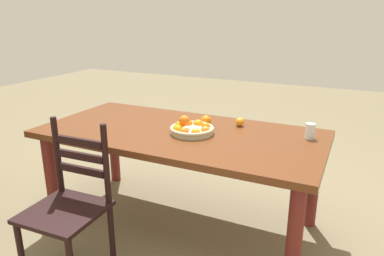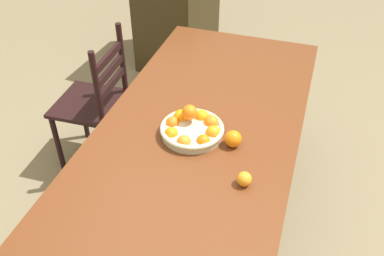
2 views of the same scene
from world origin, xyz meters
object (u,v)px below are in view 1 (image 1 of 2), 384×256
at_px(dining_table, 180,143).
at_px(fruit_bowl, 191,129).
at_px(chair_near_window, 70,207).
at_px(orange_loose_0, 240,122).
at_px(orange_loose_1, 206,121).
at_px(drinking_glass, 310,131).

distance_m(dining_table, fruit_bowl, 0.16).
xyz_separation_m(dining_table, chair_near_window, (0.31, 0.79, -0.18)).
xyz_separation_m(dining_table, orange_loose_0, (-0.35, -0.29, 0.13)).
distance_m(fruit_bowl, orange_loose_0, 0.40).
distance_m(chair_near_window, orange_loose_1, 1.12).
height_order(fruit_bowl, orange_loose_1, fruit_bowl).
xyz_separation_m(dining_table, fruit_bowl, (-0.10, 0.02, 0.13)).
bearing_deg(chair_near_window, orange_loose_0, 56.64).
bearing_deg(orange_loose_0, orange_loose_1, 24.52).
distance_m(fruit_bowl, orange_loose_1, 0.21).
xyz_separation_m(fruit_bowl, orange_loose_0, (-0.25, -0.31, -0.00)).
bearing_deg(chair_near_window, drinking_glass, 39.12).
bearing_deg(chair_near_window, dining_table, 66.52).
xyz_separation_m(dining_table, drinking_glass, (-0.85, -0.23, 0.15)).
distance_m(chair_near_window, fruit_bowl, 0.93).
relative_size(fruit_bowl, orange_loose_1, 3.88).
bearing_deg(fruit_bowl, drinking_glass, -162.00).
height_order(dining_table, chair_near_window, chair_near_window).
bearing_deg(dining_table, fruit_bowl, 170.32).
xyz_separation_m(chair_near_window, fruit_bowl, (-0.41, -0.78, 0.30)).
bearing_deg(orange_loose_1, drinking_glass, -176.80).
bearing_deg(orange_loose_0, dining_table, 40.08).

